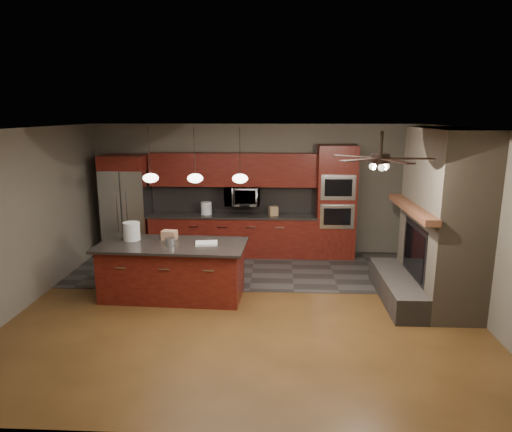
# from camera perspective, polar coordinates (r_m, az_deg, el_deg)

# --- Properties ---
(ground) EXTENTS (7.00, 7.00, 0.00)m
(ground) POSITION_cam_1_polar(r_m,az_deg,el_deg) (7.44, -1.16, -11.22)
(ground) COLOR brown
(ground) RESTS_ON ground
(ceiling) EXTENTS (7.00, 6.00, 0.02)m
(ceiling) POSITION_cam_1_polar(r_m,az_deg,el_deg) (6.80, -1.27, 10.88)
(ceiling) COLOR white
(ceiling) RESTS_ON back_wall
(back_wall) EXTENTS (7.00, 0.02, 2.80)m
(back_wall) POSITION_cam_1_polar(r_m,az_deg,el_deg) (9.93, -0.03, 3.35)
(back_wall) COLOR #625B4E
(back_wall) RESTS_ON ground
(right_wall) EXTENTS (0.02, 6.00, 2.80)m
(right_wall) POSITION_cam_1_polar(r_m,az_deg,el_deg) (7.60, 26.14, -0.90)
(right_wall) COLOR #625B4E
(right_wall) RESTS_ON ground
(left_wall) EXTENTS (0.02, 6.00, 2.80)m
(left_wall) POSITION_cam_1_polar(r_m,az_deg,el_deg) (8.02, -27.01, -0.32)
(left_wall) COLOR #625B4E
(left_wall) RESTS_ON ground
(slate_tile_patch) EXTENTS (7.00, 2.40, 0.01)m
(slate_tile_patch) POSITION_cam_1_polar(r_m,az_deg,el_deg) (9.11, -0.39, -6.59)
(slate_tile_patch) COLOR #363331
(slate_tile_patch) RESTS_ON ground
(fireplace_column) EXTENTS (1.30, 2.10, 2.80)m
(fireplace_column) POSITION_cam_1_polar(r_m,az_deg,el_deg) (7.82, 21.82, -0.92)
(fireplace_column) COLOR #756753
(fireplace_column) RESTS_ON ground
(back_cabinetry) EXTENTS (3.59, 0.64, 2.20)m
(back_cabinetry) POSITION_cam_1_polar(r_m,az_deg,el_deg) (9.81, -2.87, 0.21)
(back_cabinetry) COLOR maroon
(back_cabinetry) RESTS_ON ground
(oven_tower) EXTENTS (0.80, 0.63, 2.38)m
(oven_tower) POSITION_cam_1_polar(r_m,az_deg,el_deg) (9.73, 9.94, 1.72)
(oven_tower) COLOR maroon
(oven_tower) RESTS_ON ground
(microwave) EXTENTS (0.73, 0.41, 0.50)m
(microwave) POSITION_cam_1_polar(r_m,az_deg,el_deg) (9.71, -1.72, 2.54)
(microwave) COLOR silver
(microwave) RESTS_ON back_cabinetry
(refrigerator) EXTENTS (0.93, 0.75, 2.17)m
(refrigerator) POSITION_cam_1_polar(r_m,az_deg,el_deg) (10.12, -15.83, 1.23)
(refrigerator) COLOR silver
(refrigerator) RESTS_ON ground
(kitchen_island) EXTENTS (2.47, 1.21, 0.92)m
(kitchen_island) POSITION_cam_1_polar(r_m,az_deg,el_deg) (7.78, -10.34, -6.65)
(kitchen_island) COLOR maroon
(kitchen_island) RESTS_ON ground
(white_bucket) EXTENTS (0.33, 0.33, 0.30)m
(white_bucket) POSITION_cam_1_polar(r_m,az_deg,el_deg) (7.99, -15.29, -1.84)
(white_bucket) COLOR silver
(white_bucket) RESTS_ON kitchen_island
(paint_can) EXTENTS (0.22, 0.22, 0.11)m
(paint_can) POSITION_cam_1_polar(r_m,az_deg,el_deg) (7.58, -10.67, -3.13)
(paint_can) COLOR silver
(paint_can) RESTS_ON kitchen_island
(paint_tray) EXTENTS (0.38, 0.29, 0.04)m
(paint_tray) POSITION_cam_1_polar(r_m,az_deg,el_deg) (7.53, -6.21, -3.40)
(paint_tray) COLOR white
(paint_tray) RESTS_ON kitchen_island
(cardboard_box) EXTENTS (0.26, 0.21, 0.15)m
(cardboard_box) POSITION_cam_1_polar(r_m,az_deg,el_deg) (7.89, -10.77, -2.34)
(cardboard_box) COLOR #AA7A58
(cardboard_box) RESTS_ON kitchen_island
(counter_bucket) EXTENTS (0.29, 0.29, 0.26)m
(counter_bucket) POSITION_cam_1_polar(r_m,az_deg,el_deg) (9.81, -6.23, 0.97)
(counter_bucket) COLOR white
(counter_bucket) RESTS_ON back_cabinetry
(counter_box) EXTENTS (0.21, 0.18, 0.19)m
(counter_box) POSITION_cam_1_polar(r_m,az_deg,el_deg) (9.65, 2.19, 0.63)
(counter_box) COLOR tan
(counter_box) RESTS_ON back_cabinetry
(pendant_left) EXTENTS (0.26, 0.26, 0.92)m
(pendant_left) POSITION_cam_1_polar(r_m,az_deg,el_deg) (7.85, -13.02, 4.68)
(pendant_left) COLOR black
(pendant_left) RESTS_ON ceiling
(pendant_center) EXTENTS (0.26, 0.26, 0.92)m
(pendant_center) POSITION_cam_1_polar(r_m,az_deg,el_deg) (7.68, -7.61, 4.73)
(pendant_center) COLOR black
(pendant_center) RESTS_ON ceiling
(pendant_right) EXTENTS (0.26, 0.26, 0.92)m
(pendant_right) POSITION_cam_1_polar(r_m,az_deg,el_deg) (7.58, -2.00, 4.73)
(pendant_right) COLOR black
(pendant_right) RESTS_ON ceiling
(ceiling_fan) EXTENTS (1.27, 1.33, 0.41)m
(ceiling_fan) POSITION_cam_1_polar(r_m,az_deg,el_deg) (6.15, 15.31, 7.04)
(ceiling_fan) COLOR black
(ceiling_fan) RESTS_ON ceiling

